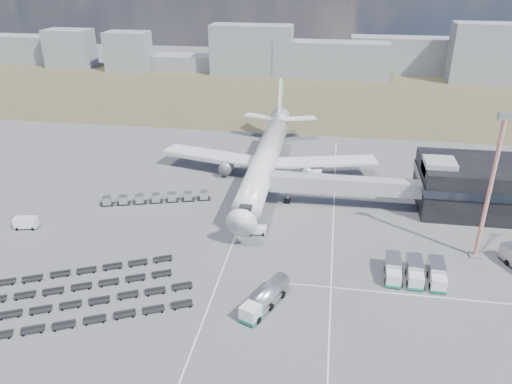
# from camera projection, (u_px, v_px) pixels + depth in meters

# --- Properties ---
(ground) EXTENTS (420.00, 420.00, 0.00)m
(ground) POSITION_uv_depth(u_px,v_px,m) (241.00, 252.00, 88.14)
(ground) COLOR #565659
(ground) RESTS_ON ground
(grass_strip) EXTENTS (420.00, 90.00, 0.01)m
(grass_strip) POSITION_uv_depth(u_px,v_px,m) (295.00, 95.00, 186.18)
(grass_strip) COLOR brown
(grass_strip) RESTS_ON ground
(lane_markings) EXTENTS (47.12, 110.00, 0.01)m
(lane_markings) POSITION_uv_depth(u_px,v_px,m) (297.00, 248.00, 89.44)
(lane_markings) COLOR silver
(lane_markings) RESTS_ON ground
(terminal) EXTENTS (30.40, 16.40, 11.00)m
(terminal) POSITION_uv_depth(u_px,v_px,m) (495.00, 186.00, 100.52)
(terminal) COLOR black
(terminal) RESTS_ON ground
(jet_bridge) EXTENTS (30.30, 3.80, 7.05)m
(jet_bridge) POSITION_uv_depth(u_px,v_px,m) (335.00, 184.00, 101.93)
(jet_bridge) COLOR #939399
(jet_bridge) RESTS_ON ground
(airliner) EXTENTS (51.59, 64.53, 17.62)m
(airliner) POSITION_uv_depth(u_px,v_px,m) (266.00, 158.00, 114.71)
(airliner) COLOR white
(airliner) RESTS_ON ground
(skyline) EXTENTS (309.98, 26.23, 23.38)m
(skyline) POSITION_uv_depth(u_px,v_px,m) (353.00, 54.00, 213.78)
(skyline) COLOR gray
(skyline) RESTS_ON ground
(fuel_tanker) EXTENTS (6.52, 10.41, 3.31)m
(fuel_tanker) POSITION_uv_depth(u_px,v_px,m) (265.00, 298.00, 73.73)
(fuel_tanker) COLOR white
(fuel_tanker) RESTS_ON ground
(pushback_tug) EXTENTS (3.51, 2.21, 1.50)m
(pushback_tug) POSITION_uv_depth(u_px,v_px,m) (257.00, 230.00, 93.60)
(pushback_tug) COLOR white
(pushback_tug) RESTS_ON ground
(utility_van) EXTENTS (4.49, 2.60, 2.26)m
(utility_van) POSITION_uv_depth(u_px,v_px,m) (26.00, 223.00, 95.33)
(utility_van) COLOR white
(utility_van) RESTS_ON ground
(catering_truck) EXTENTS (2.78, 6.47, 2.94)m
(catering_truck) POSITION_uv_depth(u_px,v_px,m) (316.00, 174.00, 115.69)
(catering_truck) COLOR white
(catering_truck) RESTS_ON ground
(service_trucks_near) EXTENTS (9.51, 7.36, 2.80)m
(service_trucks_near) POSITION_uv_depth(u_px,v_px,m) (415.00, 271.00, 80.10)
(service_trucks_near) COLOR white
(service_trucks_near) RESTS_ON ground
(uld_row) EXTENTS (22.39, 8.14, 1.77)m
(uld_row) POSITION_uv_depth(u_px,v_px,m) (156.00, 198.00, 105.25)
(uld_row) COLOR black
(uld_row) RESTS_ON ground
(baggage_dollies) EXTENTS (34.55, 26.41, 0.75)m
(baggage_dollies) POSITION_uv_depth(u_px,v_px,m) (81.00, 295.00, 76.43)
(baggage_dollies) COLOR black
(baggage_dollies) RESTS_ON ground
(floodlight_mast) EXTENTS (2.45, 1.99, 25.83)m
(floodlight_mast) POSITION_uv_depth(u_px,v_px,m) (490.00, 189.00, 81.40)
(floodlight_mast) COLOR red
(floodlight_mast) RESTS_ON ground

